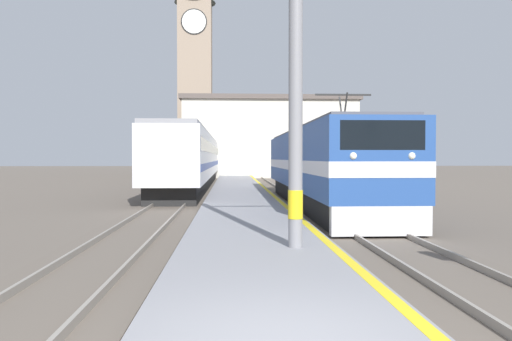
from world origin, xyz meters
The scene contains 9 objects.
ground_plane centered at (0.00, 30.00, 0.00)m, with size 200.00×200.00×0.00m, color #60564C.
platform centered at (0.00, 25.00, 0.16)m, with size 3.43×140.00×0.33m.
rail_track_near centered at (3.49, 25.00, 0.03)m, with size 2.83×140.00×0.16m.
rail_track_far centered at (-3.33, 25.00, 0.03)m, with size 2.84×140.00×0.16m.
locomotive_train centered at (3.49, 17.59, 1.82)m, with size 2.92×18.94×4.51m.
passenger_train centered at (-3.33, 37.05, 2.10)m, with size 2.92×40.81×3.90m.
catenary_mast centered at (0.87, 5.43, 3.97)m, with size 3.03×0.31×7.35m.
clock_tower centered at (-5.16, 61.45, 14.11)m, with size 5.40×5.40×26.47m.
station_building centered at (3.82, 52.31, 4.52)m, with size 19.65×9.05×8.98m.
Camera 1 is at (-0.59, -4.94, 2.20)m, focal length 35.00 mm.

